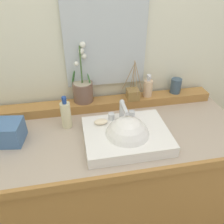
# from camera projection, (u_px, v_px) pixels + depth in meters

# --- Properties ---
(floor) EXTENTS (3.40, 3.77, 0.10)m
(floor) POSITION_uv_depth(u_px,v_px,m) (106.00, 224.00, 1.69)
(floor) COLOR #998C65
(floor) RESTS_ON ground
(wall_back) EXTENTS (3.40, 0.20, 2.71)m
(wall_back) POSITION_uv_depth(u_px,v_px,m) (90.00, 8.00, 1.24)
(wall_back) COLOR silver
(wall_back) RESTS_ON ground
(vanity_cabinet) EXTENTS (1.49, 0.60, 0.82)m
(vanity_cabinet) POSITION_uv_depth(u_px,v_px,m) (105.00, 183.00, 1.44)
(vanity_cabinet) COLOR #AA763B
(vanity_cabinet) RESTS_ON ground
(back_ledge) EXTENTS (1.41, 0.10, 0.05)m
(back_ledge) POSITION_uv_depth(u_px,v_px,m) (97.00, 104.00, 1.39)
(back_ledge) COLOR #AA763B
(back_ledge) RESTS_ON vanity_cabinet
(sink_basin) EXTENTS (0.41, 0.32, 0.26)m
(sink_basin) POSITION_uv_depth(u_px,v_px,m) (127.00, 137.00, 1.13)
(sink_basin) COLOR white
(sink_basin) RESTS_ON vanity_cabinet
(soap_bar) EXTENTS (0.07, 0.04, 0.02)m
(soap_bar) POSITION_uv_depth(u_px,v_px,m) (101.00, 121.00, 1.17)
(soap_bar) COLOR beige
(soap_bar) RESTS_ON sink_basin
(potted_plant) EXTENTS (0.13, 0.12, 0.35)m
(potted_plant) POSITION_uv_depth(u_px,v_px,m) (83.00, 88.00, 1.33)
(potted_plant) COLOR brown
(potted_plant) RESTS_ON back_ledge
(soap_dispenser) EXTENTS (0.06, 0.06, 0.14)m
(soap_dispenser) POSITION_uv_depth(u_px,v_px,m) (148.00, 88.00, 1.39)
(soap_dispenser) COLOR beige
(soap_dispenser) RESTS_ON back_ledge
(tumbler_cup) EXTENTS (0.06, 0.06, 0.09)m
(tumbler_cup) POSITION_uv_depth(u_px,v_px,m) (176.00, 86.00, 1.43)
(tumbler_cup) COLOR #3C5163
(tumbler_cup) RESTS_ON back_ledge
(reed_diffuser) EXTENTS (0.11, 0.11, 0.24)m
(reed_diffuser) POSITION_uv_depth(u_px,v_px,m) (133.00, 94.00, 1.37)
(reed_diffuser) COLOR olive
(reed_diffuser) RESTS_ON back_ledge
(lotion_bottle) EXTENTS (0.05, 0.06, 0.18)m
(lotion_bottle) POSITION_uv_depth(u_px,v_px,m) (66.00, 114.00, 1.21)
(lotion_bottle) COLOR beige
(lotion_bottle) RESTS_ON vanity_cabinet
(tissue_box) EXTENTS (0.15, 0.15, 0.11)m
(tissue_box) POSITION_uv_depth(u_px,v_px,m) (9.00, 132.00, 1.12)
(tissue_box) COLOR #466C9F
(tissue_box) RESTS_ON vanity_cabinet
(mirror) EXTENTS (0.45, 0.02, 0.64)m
(mirror) POSITION_uv_depth(u_px,v_px,m) (105.00, 29.00, 1.21)
(mirror) COLOR silver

